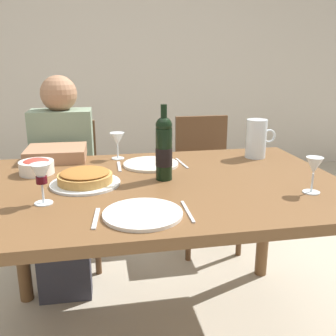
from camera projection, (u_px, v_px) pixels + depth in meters
ground_plane at (163, 336)px, 1.78m from camera, size 8.00×8.00×0.00m
back_wall at (117, 42)px, 3.92m from camera, size 8.00×0.10×2.80m
dining_table at (163, 203)px, 1.59m from camera, size 1.50×1.00×0.76m
wine_bottle at (164, 148)px, 1.56m from camera, size 0.07×0.07×0.31m
water_pitcher at (256, 141)px, 1.93m from camera, size 0.16×0.10×0.19m
baked_tart at (85, 178)px, 1.53m from camera, size 0.28×0.28×0.06m
salad_bowl at (37, 166)px, 1.67m from camera, size 0.15×0.15×0.07m
wine_glass_left_diner at (117, 140)px, 1.90m from camera, size 0.07×0.07×0.13m
wine_glass_right_diner at (314, 167)px, 1.42m from camera, size 0.06×0.06×0.14m
wine_glass_centre at (41, 176)px, 1.31m from camera, size 0.07×0.07×0.14m
dinner_plate_left_setting at (151, 164)px, 1.80m from camera, size 0.26×0.26×0.01m
dinner_plate_right_setting at (143, 214)px, 1.23m from camera, size 0.26×0.26×0.01m
fork_left_setting at (119, 166)px, 1.78m from camera, size 0.02×0.16×0.00m
knife_left_setting at (182, 163)px, 1.83m from camera, size 0.03×0.18×0.00m
knife_right_setting at (188, 211)px, 1.26m from camera, size 0.01×0.18×0.00m
spoon_right_setting at (96, 218)px, 1.21m from camera, size 0.03×0.16×0.00m
chair_left at (68, 183)px, 2.37m from camera, size 0.41×0.41×0.87m
diner_left at (63, 176)px, 2.11m from camera, size 0.35×0.51×1.16m
chair_right at (205, 173)px, 2.58m from camera, size 0.40×0.40×0.87m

